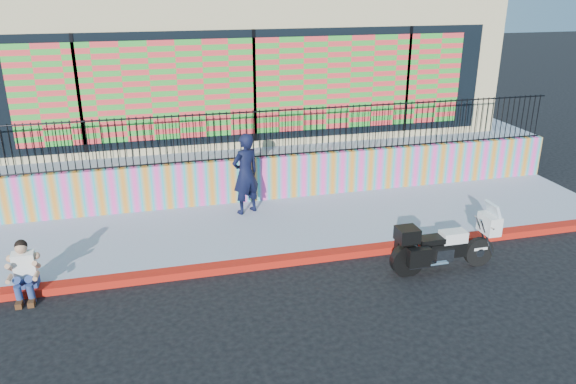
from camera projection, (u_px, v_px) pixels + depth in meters
name	position (u px, v px, depth m)	size (l,w,h in m)	color
ground	(297.00, 262.00, 11.40)	(90.00, 90.00, 0.00)	black
red_curb	(297.00, 259.00, 11.37)	(16.00, 0.30, 0.15)	#A8210C
sidewalk	(278.00, 226.00, 12.87)	(16.00, 3.00, 0.15)	#8D94A9
mural_wall	(263.00, 178.00, 14.10)	(16.00, 0.20, 1.10)	#FF43AC
metal_fence	(262.00, 134.00, 13.69)	(15.80, 0.04, 1.20)	black
elevated_platform	(231.00, 132.00, 18.74)	(16.00, 10.00, 1.25)	#8D94A9
storefront_building	(229.00, 52.00, 17.61)	(14.00, 8.06, 4.00)	tan
police_motorcycle	(443.00, 244.00, 10.89)	(2.15, 0.71, 1.34)	black
police_officer	(246.00, 174.00, 13.13)	(0.71, 0.47, 1.94)	black
seated_man	(24.00, 276.00, 9.96)	(0.54, 0.71, 1.06)	navy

